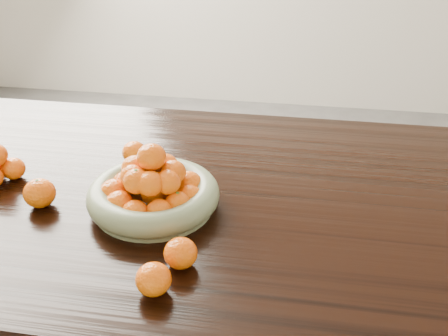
# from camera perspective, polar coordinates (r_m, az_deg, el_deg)

# --- Properties ---
(dining_table) EXTENTS (2.00, 1.00, 0.75)m
(dining_table) POSITION_cam_1_polar(r_m,az_deg,el_deg) (1.29, 0.04, -6.17)
(dining_table) COLOR black
(dining_table) RESTS_ON ground
(fruit_bowl) EXTENTS (0.31, 0.31, 0.16)m
(fruit_bowl) POSITION_cam_1_polar(r_m,az_deg,el_deg) (1.17, -8.10, -2.56)
(fruit_bowl) COLOR #747E5C
(fruit_bowl) RESTS_ON dining_table
(loose_orange_0) EXTENTS (0.07, 0.07, 0.07)m
(loose_orange_0) POSITION_cam_1_polar(r_m,az_deg,el_deg) (1.24, -20.33, -2.71)
(loose_orange_0) COLOR orange
(loose_orange_0) RESTS_ON dining_table
(loose_orange_1) EXTENTS (0.07, 0.07, 0.06)m
(loose_orange_1) POSITION_cam_1_polar(r_m,az_deg,el_deg) (0.94, -8.06, -12.48)
(loose_orange_1) COLOR orange
(loose_orange_1) RESTS_ON dining_table
(loose_orange_2) EXTENTS (0.07, 0.07, 0.06)m
(loose_orange_2) POSITION_cam_1_polar(r_m,az_deg,el_deg) (1.00, -4.99, -9.67)
(loose_orange_2) COLOR orange
(loose_orange_2) RESTS_ON dining_table
(loose_orange_3) EXTENTS (0.07, 0.07, 0.06)m
(loose_orange_3) POSITION_cam_1_polar(r_m,az_deg,el_deg) (1.38, -10.22, 1.76)
(loose_orange_3) COLOR orange
(loose_orange_3) RESTS_ON dining_table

